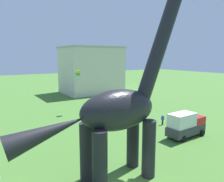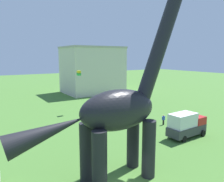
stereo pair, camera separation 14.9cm
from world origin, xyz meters
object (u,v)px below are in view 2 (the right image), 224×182
dinosaur_sculpture (118,110)px  kite_mid_right (79,73)px  person_watching_child (163,119)px  parked_box_truck (186,125)px

dinosaur_sculpture → kite_mid_right: size_ratio=18.68×
person_watching_child → kite_mid_right: (-7.66, 13.92, 6.35)m
dinosaur_sculpture → person_watching_child: bearing=45.3°
parked_box_truck → kite_mid_right: (-6.39, 19.18, 5.64)m
parked_box_truck → person_watching_child: parked_box_truck is taller
dinosaur_sculpture → person_watching_child: 17.42m
dinosaur_sculpture → parked_box_truck: dinosaur_sculpture is taller
person_watching_child → kite_mid_right: 17.11m
dinosaur_sculpture → kite_mid_right: 23.65m
person_watching_child → dinosaur_sculpture: bearing=126.6°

